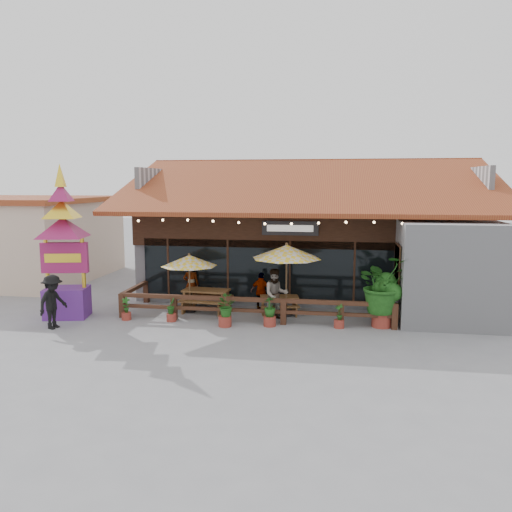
% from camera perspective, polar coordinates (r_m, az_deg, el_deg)
% --- Properties ---
extents(ground, '(100.00, 100.00, 0.00)m').
position_cam_1_polar(ground, '(18.22, 4.89, -7.42)').
color(ground, gray).
rests_on(ground, ground).
extents(restaurant_building, '(15.50, 14.73, 6.09)m').
position_cam_1_polar(restaurant_building, '(24.28, 6.71, 1.81)').
color(restaurant_building, '#BBBCC1').
rests_on(restaurant_building, ground).
extents(patio_railing, '(10.00, 2.60, 0.92)m').
position_cam_1_polar(patio_railing, '(18.10, -2.32, -5.49)').
color(patio_railing, '#462519').
rests_on(patio_railing, ground).
extents(neighbor_building, '(8.40, 8.40, 4.22)m').
position_cam_1_polar(neighbor_building, '(28.69, -25.47, 1.92)').
color(neighbor_building, beige).
rests_on(neighbor_building, ground).
extents(umbrella_left, '(2.84, 2.84, 2.30)m').
position_cam_1_polar(umbrella_left, '(19.15, -7.64, -0.55)').
color(umbrella_left, brown).
rests_on(umbrella_left, ground).
extents(umbrella_right, '(2.90, 2.90, 2.77)m').
position_cam_1_polar(umbrella_right, '(18.44, 3.52, 0.45)').
color(umbrella_right, brown).
rests_on(umbrella_right, ground).
extents(picnic_table_left, '(1.88, 1.65, 0.85)m').
position_cam_1_polar(picnic_table_left, '(19.52, -5.70, -4.62)').
color(picnic_table_left, brown).
rests_on(picnic_table_left, ground).
extents(picnic_table_right, '(1.65, 1.50, 0.69)m').
position_cam_1_polar(picnic_table_right, '(19.02, 2.67, -5.27)').
color(picnic_table_right, brown).
rests_on(picnic_table_right, ground).
extents(thai_sign_tower, '(2.65, 2.65, 6.06)m').
position_cam_1_polar(thai_sign_tower, '(19.41, -21.17, 2.64)').
color(thai_sign_tower, '#5D2484').
rests_on(thai_sign_tower, ground).
extents(tropical_plant, '(2.33, 2.21, 2.54)m').
position_cam_1_polar(tropical_plant, '(17.67, 14.30, -3.31)').
color(tropical_plant, maroon).
rests_on(tropical_plant, ground).
extents(diner_a, '(0.70, 0.54, 1.73)m').
position_cam_1_polar(diner_a, '(20.41, -7.42, -3.25)').
color(diner_a, '#381F12').
rests_on(diner_a, ground).
extents(diner_b, '(1.09, 0.96, 1.88)m').
position_cam_1_polar(diner_b, '(18.15, 2.27, -4.40)').
color(diner_b, '#381F12').
rests_on(diner_b, ground).
extents(diner_c, '(0.94, 0.53, 1.51)m').
position_cam_1_polar(diner_c, '(19.47, 0.62, -4.08)').
color(diner_c, '#381F12').
rests_on(diner_c, ground).
extents(pedestrian, '(0.92, 1.32, 1.86)m').
position_cam_1_polar(pedestrian, '(18.40, -22.21, -4.87)').
color(pedestrian, black).
rests_on(pedestrian, ground).
extents(planter_a, '(0.34, 0.34, 0.84)m').
position_cam_1_polar(planter_a, '(18.82, -14.61, -6.03)').
color(planter_a, maroon).
rests_on(planter_a, ground).
extents(planter_b, '(0.35, 0.37, 0.87)m').
position_cam_1_polar(planter_b, '(18.29, -9.66, -6.17)').
color(planter_b, maroon).
rests_on(planter_b, ground).
extents(planter_c, '(0.88, 0.85, 1.11)m').
position_cam_1_polar(planter_c, '(17.37, -3.58, -6.06)').
color(planter_c, maroon).
rests_on(planter_c, ground).
extents(planter_d, '(0.56, 0.56, 1.06)m').
position_cam_1_polar(planter_d, '(17.42, 1.58, -6.40)').
color(planter_d, maroon).
rests_on(planter_d, ground).
extents(planter_e, '(0.36, 0.37, 0.87)m').
position_cam_1_polar(planter_e, '(17.47, 9.49, -6.95)').
color(planter_e, maroon).
rests_on(planter_e, ground).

